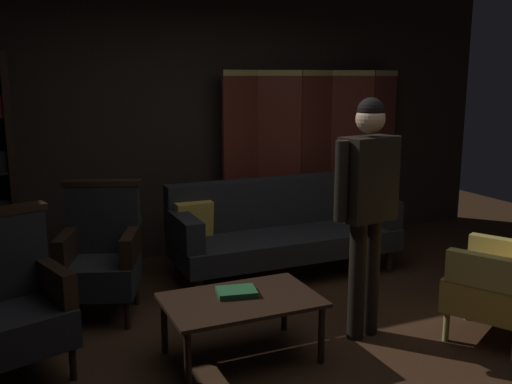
# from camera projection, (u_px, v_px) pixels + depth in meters

# --- Properties ---
(ground_plane) EXTENTS (10.00, 10.00, 0.00)m
(ground_plane) POSITION_uv_depth(u_px,v_px,m) (302.00, 348.00, 3.92)
(ground_plane) COLOR #331E11
(back_wall) EXTENTS (7.20, 0.10, 2.80)m
(back_wall) POSITION_uv_depth(u_px,v_px,m) (192.00, 120.00, 5.84)
(back_wall) COLOR black
(back_wall) RESTS_ON ground_plane
(folding_screen) EXTENTS (2.16, 0.28, 1.90)m
(folding_screen) POSITION_uv_depth(u_px,v_px,m) (315.00, 156.00, 6.19)
(folding_screen) COLOR #5B2319
(folding_screen) RESTS_ON ground_plane
(velvet_couch) EXTENTS (2.12, 0.78, 0.88)m
(velvet_couch) POSITION_uv_depth(u_px,v_px,m) (282.00, 226.00, 5.35)
(velvet_couch) COLOR black
(velvet_couch) RESTS_ON ground_plane
(coffee_table) EXTENTS (1.00, 0.64, 0.42)m
(coffee_table) POSITION_uv_depth(u_px,v_px,m) (241.00, 305.00, 3.72)
(coffee_table) COLOR black
(coffee_table) RESTS_ON ground_plane
(armchair_gilt_accent) EXTENTS (0.78, 0.78, 1.04)m
(armchair_gilt_accent) POSITION_uv_depth(u_px,v_px,m) (504.00, 275.00, 3.94)
(armchair_gilt_accent) COLOR tan
(armchair_gilt_accent) RESTS_ON ground_plane
(armchair_wing_left) EXTENTS (0.73, 0.72, 1.04)m
(armchair_wing_left) POSITION_uv_depth(u_px,v_px,m) (13.00, 300.00, 3.49)
(armchair_wing_left) COLOR black
(armchair_wing_left) RESTS_ON ground_plane
(armchair_wing_right) EXTENTS (0.74, 0.74, 1.04)m
(armchair_wing_right) POSITION_uv_depth(u_px,v_px,m) (101.00, 254.00, 4.40)
(armchair_wing_right) COLOR black
(armchair_wing_right) RESTS_ON ground_plane
(standing_figure) EXTENTS (0.58, 0.29, 1.70)m
(standing_figure) POSITION_uv_depth(u_px,v_px,m) (367.00, 197.00, 3.92)
(standing_figure) COLOR black
(standing_figure) RESTS_ON ground_plane
(potted_plant) EXTENTS (0.48, 0.48, 0.77)m
(potted_plant) POSITION_uv_depth(u_px,v_px,m) (116.00, 231.00, 5.23)
(potted_plant) COLOR brown
(potted_plant) RESTS_ON ground_plane
(book_green_cloth) EXTENTS (0.29, 0.23, 0.04)m
(book_green_cloth) POSITION_uv_depth(u_px,v_px,m) (236.00, 292.00, 3.77)
(book_green_cloth) COLOR #1E4C28
(book_green_cloth) RESTS_ON coffee_table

